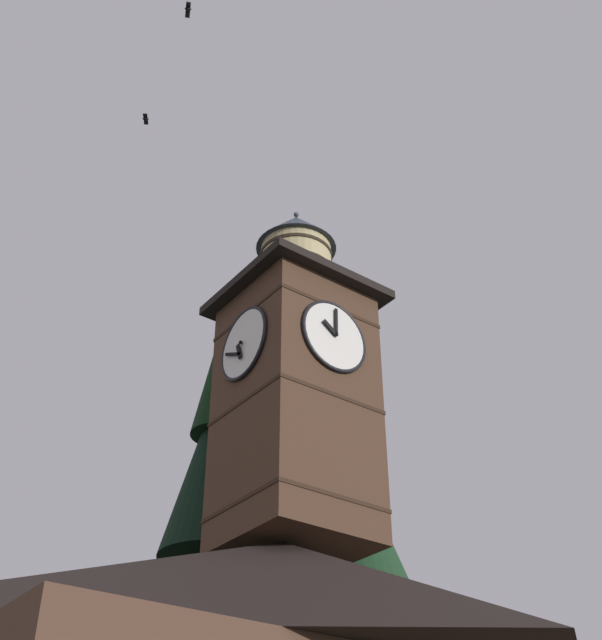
# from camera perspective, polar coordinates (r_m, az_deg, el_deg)

# --- Properties ---
(clock_tower) EXTENTS (3.91, 3.91, 10.41)m
(clock_tower) POSITION_cam_1_polar(r_m,az_deg,el_deg) (22.30, -0.38, -4.22)
(clock_tower) COLOR #4C3323
(clock_tower) RESTS_ON building_main
(pine_tree_behind) EXTENTS (5.55, 5.55, 17.07)m
(pine_tree_behind) POSITION_cam_1_polar(r_m,az_deg,el_deg) (23.45, -6.28, -20.39)
(pine_tree_behind) COLOR #473323
(pine_tree_behind) RESTS_ON ground_plane
(flying_bird_high) EXTENTS (0.37, 0.47, 0.11)m
(flying_bird_high) POSITION_cam_1_polar(r_m,az_deg,el_deg) (29.48, -10.38, 13.13)
(flying_bird_high) COLOR black
(flying_bird_low) EXTENTS (0.36, 0.54, 0.13)m
(flying_bird_low) POSITION_cam_1_polar(r_m,az_deg,el_deg) (26.42, -7.59, 19.98)
(flying_bird_low) COLOR black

